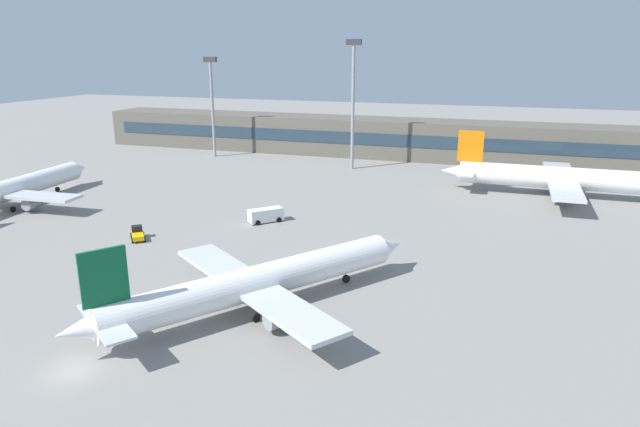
% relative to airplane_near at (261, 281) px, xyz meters
% --- Properties ---
extents(ground_plane, '(400.00, 400.00, 0.00)m').
position_rel_airplane_near_xyz_m(ground_plane, '(-9.81, 24.42, -2.90)').
color(ground_plane, gray).
extents(terminal_building, '(140.28, 12.13, 9.00)m').
position_rel_airplane_near_xyz_m(terminal_building, '(-9.81, 86.64, 1.60)').
color(terminal_building, '#5B564C').
rests_on(terminal_building, ground_plane).
extents(airplane_near, '(25.54, 32.88, 9.50)m').
position_rel_airplane_near_xyz_m(airplane_near, '(0.00, 0.00, 0.00)').
color(airplane_near, white).
rests_on(airplane_near, ground_plane).
extents(airplane_mid, '(27.30, 39.13, 9.66)m').
position_rel_airplane_near_xyz_m(airplane_mid, '(-54.76, 21.31, 0.05)').
color(airplane_mid, white).
rests_on(airplane_mid, ground_plane).
extents(airplane_far, '(44.51, 30.90, 11.02)m').
position_rel_airplane_near_xyz_m(airplane_far, '(33.29, 57.63, 0.46)').
color(airplane_far, white).
rests_on(airplane_far, ground_plane).
extents(baggage_tug_yellow, '(3.44, 3.74, 1.75)m').
position_rel_airplane_near_xyz_m(baggage_tug_yellow, '(-25.00, 14.25, -2.10)').
color(baggage_tug_yellow, '#F2B20C').
rests_on(baggage_tug_yellow, ground_plane).
extents(service_van_white, '(5.07, 5.12, 2.08)m').
position_rel_airplane_near_xyz_m(service_van_white, '(-11.49, 27.20, -1.79)').
color(service_van_white, white).
rests_on(service_van_white, ground_plane).
extents(floodlight_tower_west, '(3.20, 0.80, 23.48)m').
position_rel_airplane_near_xyz_m(floodlight_tower_west, '(-45.15, 73.26, 10.82)').
color(floodlight_tower_west, gray).
rests_on(floodlight_tower_west, ground_plane).
extents(floodlight_tower_east, '(3.20, 0.80, 27.18)m').
position_rel_airplane_near_xyz_m(floodlight_tower_east, '(-9.53, 69.59, 12.73)').
color(floodlight_tower_east, gray).
rests_on(floodlight_tower_east, ground_plane).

